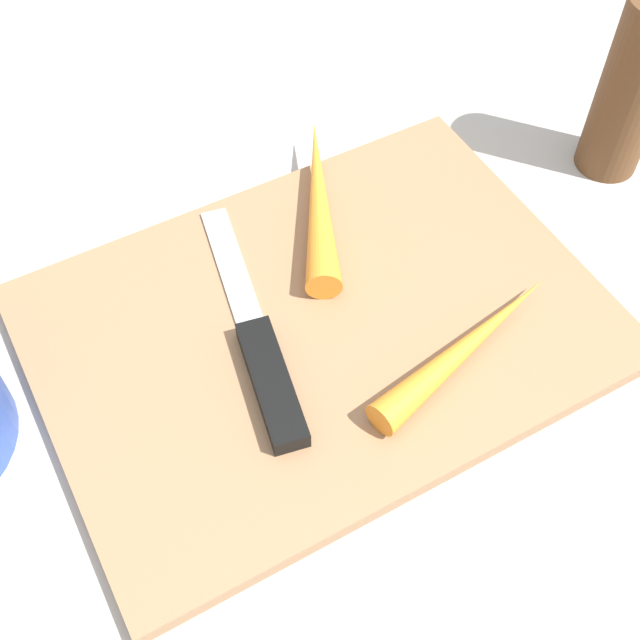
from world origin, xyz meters
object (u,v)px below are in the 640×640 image
carrot_short (466,347)px  pepper_grinder (632,89)px  cutting_board (320,325)px  knife (266,366)px  carrot_long (319,199)px

carrot_short → pepper_grinder: pepper_grinder is taller
cutting_board → knife: 0.05m
knife → pepper_grinder: 0.33m
knife → carrot_long: carrot_long is taller
carrot_short → pepper_grinder: 0.23m
pepper_grinder → knife: bearing=-170.9°
cutting_board → pepper_grinder: bearing=7.0°
carrot_long → carrot_short: (0.02, -0.15, -0.00)m
pepper_grinder → carrot_short: bearing=-153.7°
knife → carrot_long: 0.14m
carrot_long → cutting_board: bearing=178.0°
carrot_long → carrot_short: 0.16m
pepper_grinder → cutting_board: bearing=-173.0°
carrot_long → pepper_grinder: pepper_grinder is taller
cutting_board → carrot_long: bearing=61.6°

